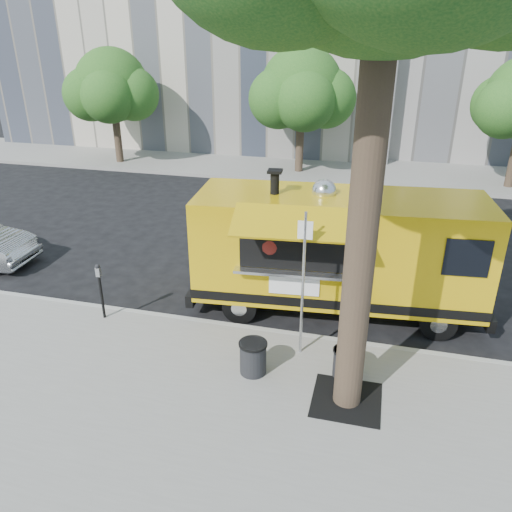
{
  "coord_description": "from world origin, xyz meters",
  "views": [
    {
      "loc": [
        2.8,
        -9.97,
        6.1
      ],
      "look_at": [
        0.22,
        0.0,
        1.46
      ],
      "focal_mm": 35.0,
      "sensor_mm": 36.0,
      "label": 1
    }
  ],
  "objects_px": {
    "sign_post": "(303,277)",
    "parking_meter": "(100,285)",
    "food_truck": "(336,250)",
    "trash_bin_left": "(253,357)",
    "far_tree_b": "(302,88)",
    "far_tree_a": "(112,85)",
    "trash_bin_right": "(345,362)"
  },
  "relations": [
    {
      "from": "sign_post",
      "to": "parking_meter",
      "type": "distance_m",
      "value": 4.64
    },
    {
      "from": "sign_post",
      "to": "far_tree_b",
      "type": "bearing_deg",
      "value": 100.15
    },
    {
      "from": "parking_meter",
      "to": "food_truck",
      "type": "relative_size",
      "value": 0.19
    },
    {
      "from": "far_tree_b",
      "to": "trash_bin_right",
      "type": "height_order",
      "value": "far_tree_b"
    },
    {
      "from": "far_tree_b",
      "to": "trash_bin_left",
      "type": "relative_size",
      "value": 8.38
    },
    {
      "from": "sign_post",
      "to": "trash_bin_right",
      "type": "distance_m",
      "value": 1.77
    },
    {
      "from": "sign_post",
      "to": "far_tree_a",
      "type": "bearing_deg",
      "value": 129.83
    },
    {
      "from": "parking_meter",
      "to": "trash_bin_left",
      "type": "distance_m",
      "value": 3.98
    },
    {
      "from": "parking_meter",
      "to": "trash_bin_left",
      "type": "height_order",
      "value": "parking_meter"
    },
    {
      "from": "sign_post",
      "to": "trash_bin_left",
      "type": "relative_size",
      "value": 4.57
    },
    {
      "from": "trash_bin_left",
      "to": "far_tree_a",
      "type": "bearing_deg",
      "value": 126.22
    },
    {
      "from": "parking_meter",
      "to": "far_tree_b",
      "type": "bearing_deg",
      "value": 81.9
    },
    {
      "from": "far_tree_a",
      "to": "trash_bin_left",
      "type": "xyz_separation_m",
      "value": [
        10.79,
        -14.74,
        -3.28
      ]
    },
    {
      "from": "far_tree_a",
      "to": "trash_bin_left",
      "type": "relative_size",
      "value": 8.16
    },
    {
      "from": "far_tree_b",
      "to": "sign_post",
      "type": "relative_size",
      "value": 1.83
    },
    {
      "from": "far_tree_a",
      "to": "parking_meter",
      "type": "distance_m",
      "value": 15.59
    },
    {
      "from": "parking_meter",
      "to": "trash_bin_right",
      "type": "relative_size",
      "value": 2.32
    },
    {
      "from": "parking_meter",
      "to": "food_truck",
      "type": "bearing_deg",
      "value": 21.09
    },
    {
      "from": "trash_bin_right",
      "to": "sign_post",
      "type": "bearing_deg",
      "value": 149.24
    },
    {
      "from": "far_tree_a",
      "to": "sign_post",
      "type": "height_order",
      "value": "far_tree_a"
    },
    {
      "from": "far_tree_b",
      "to": "far_tree_a",
      "type": "bearing_deg",
      "value": -177.46
    },
    {
      "from": "far_tree_a",
      "to": "far_tree_b",
      "type": "height_order",
      "value": "far_tree_b"
    },
    {
      "from": "far_tree_a",
      "to": "parking_meter",
      "type": "height_order",
      "value": "far_tree_a"
    },
    {
      "from": "sign_post",
      "to": "trash_bin_left",
      "type": "height_order",
      "value": "sign_post"
    },
    {
      "from": "far_tree_a",
      "to": "far_tree_b",
      "type": "bearing_deg",
      "value": 2.54
    },
    {
      "from": "food_truck",
      "to": "trash_bin_left",
      "type": "bearing_deg",
      "value": -116.57
    },
    {
      "from": "far_tree_b",
      "to": "parking_meter",
      "type": "relative_size",
      "value": 4.12
    },
    {
      "from": "sign_post",
      "to": "food_truck",
      "type": "distance_m",
      "value": 2.18
    },
    {
      "from": "far_tree_b",
      "to": "trash_bin_right",
      "type": "relative_size",
      "value": 9.55
    },
    {
      "from": "food_truck",
      "to": "sign_post",
      "type": "bearing_deg",
      "value": -106.41
    },
    {
      "from": "far_tree_b",
      "to": "trash_bin_left",
      "type": "bearing_deg",
      "value": -83.24
    },
    {
      "from": "far_tree_b",
      "to": "food_truck",
      "type": "relative_size",
      "value": 0.8
    }
  ]
}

